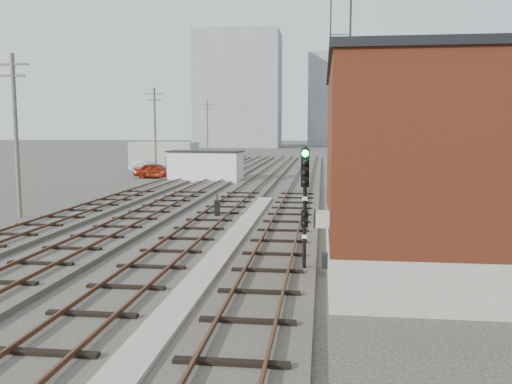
% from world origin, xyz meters
% --- Properties ---
extents(ground, '(320.00, 320.00, 0.00)m').
position_xyz_m(ground, '(0.00, 60.00, 0.00)').
color(ground, '#282621').
rests_on(ground, ground).
extents(track_right, '(3.20, 90.00, 0.39)m').
position_xyz_m(track_right, '(2.50, 39.00, 0.11)').
color(track_right, '#332D28').
rests_on(track_right, ground).
extents(track_mid_right, '(3.20, 90.00, 0.39)m').
position_xyz_m(track_mid_right, '(-1.50, 39.00, 0.11)').
color(track_mid_right, '#332D28').
rests_on(track_mid_right, ground).
extents(track_mid_left, '(3.20, 90.00, 0.39)m').
position_xyz_m(track_mid_left, '(-5.50, 39.00, 0.11)').
color(track_mid_left, '#332D28').
rests_on(track_mid_left, ground).
extents(track_left, '(3.20, 90.00, 0.39)m').
position_xyz_m(track_left, '(-9.50, 39.00, 0.11)').
color(track_left, '#332D28').
rests_on(track_left, ground).
extents(platform_curb, '(0.90, 28.00, 0.26)m').
position_xyz_m(platform_curb, '(0.50, 14.00, 0.13)').
color(platform_curb, gray).
rests_on(platform_curb, ground).
extents(brick_building, '(6.54, 12.20, 7.22)m').
position_xyz_m(brick_building, '(7.50, 12.00, 3.63)').
color(brick_building, gray).
rests_on(brick_building, ground).
extents(lattice_tower, '(1.60, 1.60, 15.00)m').
position_xyz_m(lattice_tower, '(5.50, 35.00, 7.50)').
color(lattice_tower, black).
rests_on(lattice_tower, ground).
extents(utility_pole_left_a, '(1.80, 0.24, 9.00)m').
position_xyz_m(utility_pole_left_a, '(-12.50, 20.00, 4.80)').
color(utility_pole_left_a, '#595147').
rests_on(utility_pole_left_a, ground).
extents(utility_pole_left_b, '(1.80, 0.24, 9.00)m').
position_xyz_m(utility_pole_left_b, '(-12.50, 45.00, 4.80)').
color(utility_pole_left_b, '#595147').
rests_on(utility_pole_left_b, ground).
extents(utility_pole_left_c, '(1.80, 0.24, 9.00)m').
position_xyz_m(utility_pole_left_c, '(-12.50, 70.00, 4.80)').
color(utility_pole_left_c, '#595147').
rests_on(utility_pole_left_c, ground).
extents(utility_pole_right_a, '(1.80, 0.24, 9.00)m').
position_xyz_m(utility_pole_right_a, '(6.50, 28.00, 4.80)').
color(utility_pole_right_a, '#595147').
rests_on(utility_pole_right_a, ground).
extents(utility_pole_right_b, '(1.80, 0.24, 9.00)m').
position_xyz_m(utility_pole_right_b, '(6.50, 58.00, 4.80)').
color(utility_pole_right_b, '#595147').
rests_on(utility_pole_right_b, ground).
extents(apartment_left, '(22.00, 14.00, 30.00)m').
position_xyz_m(apartment_left, '(-18.00, 135.00, 15.00)').
color(apartment_left, gray).
rests_on(apartment_left, ground).
extents(apartment_right, '(16.00, 12.00, 26.00)m').
position_xyz_m(apartment_right, '(8.00, 150.00, 13.00)').
color(apartment_right, gray).
rests_on(apartment_right, ground).
extents(shed_left, '(8.00, 5.00, 3.20)m').
position_xyz_m(shed_left, '(-16.00, 60.00, 1.60)').
color(shed_left, gray).
rests_on(shed_left, ground).
extents(shed_right, '(6.00, 6.00, 4.00)m').
position_xyz_m(shed_right, '(9.00, 70.00, 2.00)').
color(shed_right, gray).
rests_on(shed_right, ground).
extents(signal_mast, '(0.40, 0.42, 4.34)m').
position_xyz_m(signal_mast, '(3.70, 10.02, 2.59)').
color(signal_mast, gray).
rests_on(signal_mast, ground).
extents(switch_stand, '(0.36, 0.36, 1.26)m').
position_xyz_m(switch_stand, '(-1.40, 20.64, 0.59)').
color(switch_stand, black).
rests_on(switch_stand, ground).
extents(site_trailer, '(7.11, 3.59, 2.89)m').
position_xyz_m(site_trailer, '(-6.61, 41.62, 1.46)').
color(site_trailer, silver).
rests_on(site_trailer, ground).
extents(car_red, '(4.54, 2.12, 1.50)m').
position_xyz_m(car_red, '(-12.20, 44.23, 0.75)').
color(car_red, maroon).
rests_on(car_red, ground).
extents(car_silver, '(3.96, 1.44, 1.30)m').
position_xyz_m(car_silver, '(-15.11, 50.41, 0.65)').
color(car_silver, '#999CA0').
rests_on(car_silver, ground).
extents(car_grey, '(5.55, 3.32, 1.51)m').
position_xyz_m(car_grey, '(-11.57, 54.19, 0.75)').
color(car_grey, slate).
rests_on(car_grey, ground).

